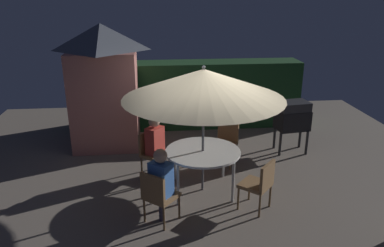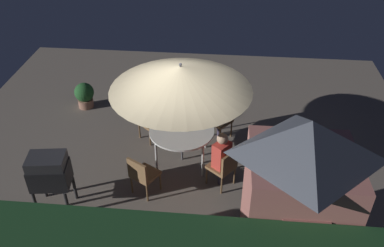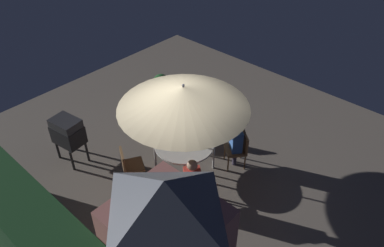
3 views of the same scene
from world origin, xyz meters
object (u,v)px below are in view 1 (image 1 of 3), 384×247
(garden_shed, at_px, (105,85))
(patio_umbrella, at_px, (203,84))
(bbq_grill, at_px, (293,117))
(patio_table, at_px, (203,154))
(chair_toward_house, at_px, (226,140))
(chair_far_side, at_px, (158,194))
(chair_toward_hedge, at_px, (260,182))
(chair_near_shed, at_px, (152,150))
(person_in_red, at_px, (155,139))
(person_in_blue, at_px, (161,177))

(garden_shed, distance_m, patio_umbrella, 3.23)
(garden_shed, height_order, bbq_grill, garden_shed)
(patio_table, bearing_deg, chair_toward_house, 59.89)
(chair_far_side, relative_size, chair_toward_hedge, 1.00)
(patio_umbrella, bearing_deg, chair_near_shed, 141.49)
(patio_table, bearing_deg, chair_far_side, -129.89)
(garden_shed, height_order, chair_toward_house, garden_shed)
(patio_table, height_order, patio_umbrella, patio_umbrella)
(patio_umbrella, distance_m, chair_far_side, 1.99)
(garden_shed, relative_size, chair_far_side, 3.18)
(chair_toward_hedge, bearing_deg, patio_umbrella, 138.50)
(garden_shed, xyz_separation_m, person_in_red, (1.14, -1.78, -0.67))
(chair_toward_house, relative_size, person_in_red, 0.71)
(garden_shed, bearing_deg, patio_umbrella, -51.02)
(chair_near_shed, relative_size, chair_far_side, 1.00)
(patio_table, height_order, chair_toward_house, chair_toward_house)
(chair_near_shed, relative_size, person_in_red, 0.71)
(patio_table, relative_size, bbq_grill, 1.14)
(bbq_grill, distance_m, person_in_blue, 3.92)
(chair_near_shed, xyz_separation_m, chair_toward_hedge, (1.80, -1.51, 0.00))
(garden_shed, bearing_deg, person_in_red, -57.50)
(patio_umbrella, height_order, person_in_red, patio_umbrella)
(garden_shed, relative_size, chair_toward_house, 3.18)
(patio_umbrella, height_order, chair_toward_hedge, patio_umbrella)
(garden_shed, relative_size, chair_near_shed, 3.18)
(chair_near_shed, distance_m, person_in_red, 0.28)
(chair_near_shed, distance_m, chair_toward_hedge, 2.35)
(person_in_blue, bearing_deg, person_in_red, 93.16)
(person_in_red, bearing_deg, patio_umbrella, -38.51)
(bbq_grill, relative_size, chair_toward_hedge, 1.33)
(patio_table, xyz_separation_m, chair_far_side, (-0.83, -0.99, -0.22))
(chair_near_shed, bearing_deg, patio_table, -38.51)
(garden_shed, distance_m, chair_toward_hedge, 4.43)
(patio_umbrella, bearing_deg, bbq_grill, 35.13)
(chair_toward_house, bearing_deg, chair_far_side, -125.00)
(patio_table, distance_m, patio_umbrella, 1.30)
(bbq_grill, distance_m, chair_near_shed, 3.30)
(patio_umbrella, xyz_separation_m, chair_toward_house, (0.65, 1.11, -1.52))
(patio_umbrella, height_order, chair_far_side, patio_umbrella)
(chair_far_side, bearing_deg, chair_toward_hedge, 7.31)
(patio_umbrella, height_order, person_in_blue, patio_umbrella)
(bbq_grill, bearing_deg, person_in_red, -163.90)
(patio_table, distance_m, chair_far_side, 1.31)
(chair_far_side, bearing_deg, garden_shed, 108.69)
(patio_table, bearing_deg, garden_shed, 128.98)
(chair_toward_house, bearing_deg, person_in_blue, -124.83)
(bbq_grill, distance_m, person_in_red, 3.24)
(patio_umbrella, distance_m, person_in_red, 1.67)
(patio_table, xyz_separation_m, chair_toward_hedge, (0.87, -0.77, -0.22))
(patio_table, relative_size, patio_umbrella, 0.49)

